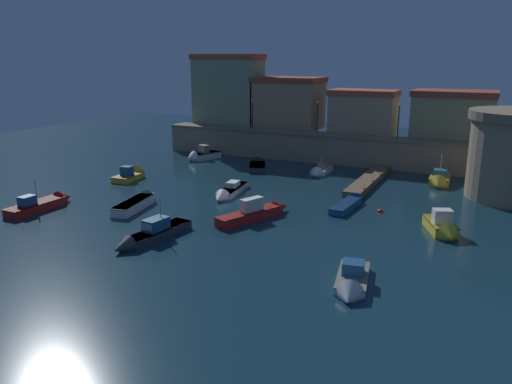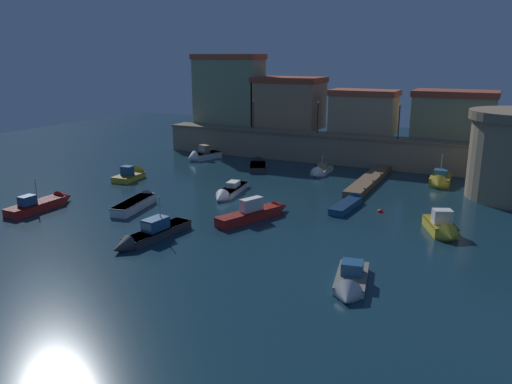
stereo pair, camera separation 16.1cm
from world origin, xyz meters
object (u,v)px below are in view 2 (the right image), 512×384
object	(u,v)px
moored_boat_5	(258,165)
moored_boat_0	(44,203)
moored_boat_6	(149,235)
moored_boat_8	(320,172)
moored_boat_12	(202,155)
quay_lamp_0	(253,109)
quay_lamp_1	(318,112)
moored_boat_3	(443,227)
moored_boat_9	(256,212)
moored_boat_4	(133,175)
moored_boat_11	(350,203)
moored_boat_1	(228,192)
moored_boat_10	(139,202)
quay_lamp_2	(399,116)
moored_boat_2	(440,180)
mooring_buoy_0	(380,212)
moored_boat_7	(350,283)

from	to	relation	value
moored_boat_5	moored_boat_0	bearing A→B (deg)	132.96
moored_boat_6	moored_boat_8	xyz separation A→B (m)	(3.93, 25.13, -0.16)
moored_boat_8	moored_boat_12	world-z (taller)	moored_boat_8
quay_lamp_0	quay_lamp_1	distance (m)	8.74
moored_boat_3	moored_boat_12	xyz separation A→B (m)	(-30.53, 15.89, -0.02)
moored_boat_5	moored_boat_9	distance (m)	19.00
moored_boat_4	moored_boat_12	xyz separation A→B (m)	(1.16, 11.80, 0.13)
moored_boat_11	quay_lamp_0	bearing A→B (deg)	50.50
moored_boat_1	moored_boat_4	xyz separation A→B (m)	(-12.44, 1.52, 0.06)
moored_boat_10	moored_boat_9	bearing A→B (deg)	-92.49
moored_boat_11	quay_lamp_2	bearing A→B (deg)	2.48
moored_boat_5	moored_boat_9	size ratio (longest dim) A/B	0.75
moored_boat_4	moored_boat_8	distance (m)	20.19
moored_boat_2	moored_boat_8	bearing A→B (deg)	-89.65
moored_boat_6	moored_boat_11	distance (m)	17.94
quay_lamp_0	moored_boat_4	bearing A→B (deg)	-108.32
quay_lamp_1	moored_boat_12	bearing A→B (deg)	-157.80
moored_boat_5	moored_boat_8	xyz separation A→B (m)	(7.55, 0.05, -0.03)
moored_boat_8	moored_boat_11	world-z (taller)	moored_boat_8
moored_boat_6	mooring_buoy_0	xyz separation A→B (m)	(13.12, 13.96, -0.45)
moored_boat_3	moored_boat_7	size ratio (longest dim) A/B	0.88
quay_lamp_0	quay_lamp_2	bearing A→B (deg)	0.00
quay_lamp_2	mooring_buoy_0	size ratio (longest dim) A/B	7.71
quay_lamp_0	moored_boat_0	size ratio (longest dim) A/B	0.57
quay_lamp_1	moored_boat_1	bearing A→B (deg)	-96.10
moored_boat_5	moored_boat_8	world-z (taller)	moored_boat_8
moored_boat_9	moored_boat_3	bearing A→B (deg)	-58.12
moored_boat_7	moored_boat_2	bearing A→B (deg)	166.31
moored_boat_1	moored_boat_12	xyz separation A→B (m)	(-11.28, 13.32, 0.18)
moored_boat_7	moored_boat_12	size ratio (longest dim) A/B	1.08
moored_boat_0	moored_boat_10	world-z (taller)	moored_boat_0
moored_boat_10	moored_boat_11	world-z (taller)	moored_boat_10
moored_boat_6	moored_boat_9	world-z (taller)	moored_boat_6
quay_lamp_1	moored_boat_9	xyz separation A→B (m)	(3.38, -23.83, -5.51)
moored_boat_4	moored_boat_6	size ratio (longest dim) A/B	0.64
moored_boat_3	mooring_buoy_0	xyz separation A→B (m)	(-5.32, 3.52, -0.54)
moored_boat_9	mooring_buoy_0	size ratio (longest dim) A/B	14.43
moored_boat_8	moored_boat_7	bearing A→B (deg)	20.86
moored_boat_8	mooring_buoy_0	xyz separation A→B (m)	(9.19, -11.16, -0.29)
quay_lamp_1	moored_boat_5	xyz separation A→B (m)	(-4.81, -6.69, -5.71)
moored_boat_2	moored_boat_12	distance (m)	28.48
quay_lamp_2	moored_boat_7	distance (m)	33.76
moored_boat_2	quay_lamp_0	bearing A→B (deg)	-106.62
moored_boat_4	moored_boat_11	xyz separation A→B (m)	(23.59, 0.13, -0.10)
moored_boat_10	moored_boat_12	bearing A→B (deg)	6.63
moored_boat_0	moored_boat_4	bearing A→B (deg)	1.82
moored_boat_3	moored_boat_9	bearing A→B (deg)	-102.72
moored_boat_7	mooring_buoy_0	size ratio (longest dim) A/B	10.78
quay_lamp_2	moored_boat_0	world-z (taller)	quay_lamp_2
quay_lamp_1	moored_boat_12	distance (m)	15.37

